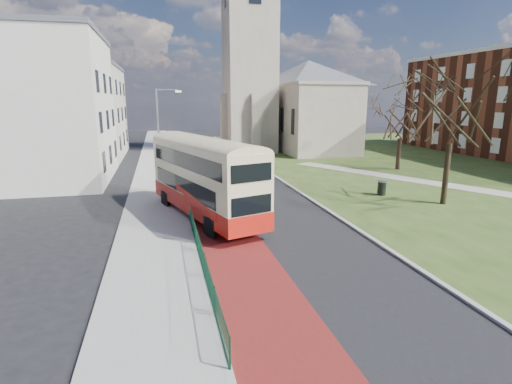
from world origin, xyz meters
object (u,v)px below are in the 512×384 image
object	(u,v)px
winter_tree_near	(455,93)
winter_tree_far	(402,113)
litter_bin	(382,188)
bus	(204,174)
streetlamp	(160,131)

from	to	relation	value
winter_tree_near	winter_tree_far	xyz separation A→B (m)	(5.11, 13.60, -1.80)
litter_bin	bus	bearing A→B (deg)	-168.74
streetlamp	litter_bin	world-z (taller)	streetlamp
streetlamp	winter_tree_near	size ratio (longest dim) A/B	0.73
streetlamp	winter_tree_near	world-z (taller)	winter_tree_near
streetlamp	bus	world-z (taller)	streetlamp
streetlamp	bus	distance (m)	11.66
litter_bin	winter_tree_far	bearing A→B (deg)	52.13
streetlamp	winter_tree_far	xyz separation A→B (m)	(24.19, 1.68, 1.23)
streetlamp	winter_tree_near	distance (m)	22.70
bus	winter_tree_near	world-z (taller)	winter_tree_near
streetlamp	winter_tree_near	bearing A→B (deg)	-32.00
litter_bin	winter_tree_near	bearing A→B (deg)	-50.81
litter_bin	streetlamp	bearing A→B (deg)	152.46
winter_tree_far	litter_bin	size ratio (longest dim) A/B	7.70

